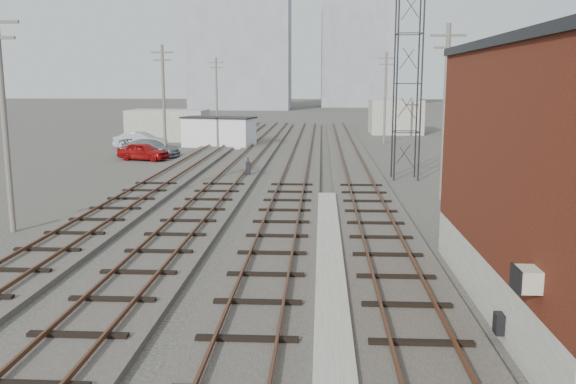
# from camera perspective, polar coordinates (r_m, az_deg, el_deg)

# --- Properties ---
(ground) EXTENTS (320.00, 320.00, 0.00)m
(ground) POSITION_cam_1_polar(r_m,az_deg,el_deg) (64.09, 2.97, 4.79)
(ground) COLOR #282621
(ground) RESTS_ON ground
(track_right) EXTENTS (3.20, 90.00, 0.39)m
(track_right) POSITION_cam_1_polar(r_m,az_deg,el_deg) (43.28, 6.19, 2.25)
(track_right) COLOR #332D28
(track_right) RESTS_ON ground
(track_mid_right) EXTENTS (3.20, 90.00, 0.39)m
(track_mid_right) POSITION_cam_1_polar(r_m,az_deg,el_deg) (43.25, 0.88, 2.30)
(track_mid_right) COLOR #332D28
(track_mid_right) RESTS_ON ground
(track_mid_left) EXTENTS (3.20, 90.00, 0.39)m
(track_mid_left) POSITION_cam_1_polar(r_m,az_deg,el_deg) (43.59, -4.38, 2.33)
(track_mid_left) COLOR #332D28
(track_mid_left) RESTS_ON ground
(track_left) EXTENTS (3.20, 90.00, 0.39)m
(track_left) POSITION_cam_1_polar(r_m,az_deg,el_deg) (44.29, -9.52, 2.35)
(track_left) COLOR #332D28
(track_left) RESTS_ON ground
(platform_curb) EXTENTS (0.90, 28.00, 0.26)m
(platform_curb) POSITION_cam_1_polar(r_m,az_deg,el_deg) (18.78, 4.00, -8.30)
(platform_curb) COLOR gray
(platform_curb) RESTS_ON ground
(lattice_tower) EXTENTS (1.60, 1.60, 15.00)m
(lattice_tower) POSITION_cam_1_polar(r_m,az_deg,el_deg) (39.19, 11.19, 12.12)
(lattice_tower) COLOR black
(lattice_tower) RESTS_ON ground
(utility_pole_left_a) EXTENTS (1.80, 0.24, 9.00)m
(utility_pole_left_a) POSITION_cam_1_polar(r_m,az_deg,el_deg) (27.00, -25.05, 6.54)
(utility_pole_left_a) COLOR #595147
(utility_pole_left_a) RESTS_ON ground
(utility_pole_left_b) EXTENTS (1.80, 0.24, 9.00)m
(utility_pole_left_b) POSITION_cam_1_polar(r_m,az_deg,el_deg) (50.44, -11.55, 8.58)
(utility_pole_left_b) COLOR #595147
(utility_pole_left_b) RESTS_ON ground
(utility_pole_left_c) EXTENTS (1.80, 0.24, 9.00)m
(utility_pole_left_c) POSITION_cam_1_polar(r_m,az_deg,el_deg) (74.89, -6.70, 9.20)
(utility_pole_left_c) COLOR #595147
(utility_pole_left_c) RESTS_ON ground
(utility_pole_right_a) EXTENTS (1.80, 0.24, 9.00)m
(utility_pole_right_a) POSITION_cam_1_polar(r_m,az_deg,el_deg) (32.45, 14.50, 7.64)
(utility_pole_right_a) COLOR #595147
(utility_pole_right_a) RESTS_ON ground
(utility_pole_right_b) EXTENTS (1.80, 0.24, 9.00)m
(utility_pole_right_b) POSITION_cam_1_polar(r_m,az_deg,el_deg) (62.14, 9.09, 8.94)
(utility_pole_right_b) COLOR #595147
(utility_pole_right_b) RESTS_ON ground
(apartment_left) EXTENTS (22.00, 14.00, 30.00)m
(apartment_left) POSITION_cam_1_polar(r_m,az_deg,el_deg) (140.27, -4.45, 13.88)
(apartment_left) COLOR gray
(apartment_left) RESTS_ON ground
(apartment_right) EXTENTS (16.00, 12.00, 26.00)m
(apartment_right) POSITION_cam_1_polar(r_m,az_deg,el_deg) (154.15, 6.20, 12.78)
(apartment_right) COLOR gray
(apartment_right) RESTS_ON ground
(shed_left) EXTENTS (8.00, 5.00, 3.20)m
(shed_left) POSITION_cam_1_polar(r_m,az_deg,el_deg) (65.97, -11.13, 6.17)
(shed_left) COLOR gray
(shed_left) RESTS_ON ground
(shed_right) EXTENTS (6.00, 6.00, 4.00)m
(shed_right) POSITION_cam_1_polar(r_m,az_deg,el_deg) (74.44, 10.01, 6.96)
(shed_right) COLOR gray
(shed_right) RESTS_ON ground
(switch_stand) EXTENTS (0.28, 0.28, 1.21)m
(switch_stand) POSITION_cam_1_polar(r_m,az_deg,el_deg) (39.37, -3.76, 2.17)
(switch_stand) COLOR black
(switch_stand) RESTS_ON ground
(site_trailer) EXTENTS (7.33, 4.61, 2.86)m
(site_trailer) POSITION_cam_1_polar(r_m,az_deg,el_deg) (58.24, -6.49, 5.62)
(site_trailer) COLOR silver
(site_trailer) RESTS_ON ground
(car_red) EXTENTS (4.42, 2.73, 1.40)m
(car_red) POSITION_cam_1_polar(r_m,az_deg,el_deg) (49.40, -13.39, 3.72)
(car_red) COLOR #990E0D
(car_red) RESTS_ON ground
(car_silver) EXTENTS (4.94, 2.17, 1.58)m
(car_silver) POSITION_cam_1_polar(r_m,az_deg,el_deg) (57.69, -13.61, 4.70)
(car_silver) COLOR #A0A2A7
(car_silver) RESTS_ON ground
(car_grey) EXTENTS (5.28, 2.98, 1.44)m
(car_grey) POSITION_cam_1_polar(r_m,az_deg,el_deg) (51.54, -12.69, 4.03)
(car_grey) COLOR slate
(car_grey) RESTS_ON ground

